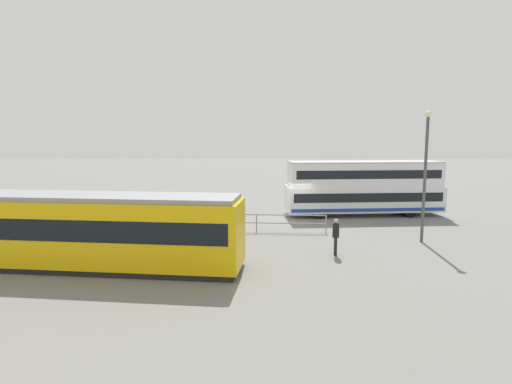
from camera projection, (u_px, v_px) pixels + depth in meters
The scene contains 8 objects.
ground_plane at pixel (294, 219), 28.86m from camera, with size 160.00×160.00×0.00m, color slate.
double_decker_bus at pixel (363, 188), 30.00m from camera, with size 11.43×3.65×3.94m.
tram_yellow at pixel (65, 229), 18.04m from camera, with size 15.75×3.99×3.25m.
pedestrian_near_railing at pixel (236, 224), 22.31m from camera, with size 0.45×0.45×1.77m.
pedestrian_crossing at pixel (336, 234), 19.89m from camera, with size 0.35×0.36×1.80m.
pedestrian_railing at pixel (257, 220), 24.84m from camera, with size 8.40×0.38×1.08m.
info_sign at pixel (198, 209), 24.21m from camera, with size 0.94×0.30×2.24m.
street_lamp at pixel (425, 167), 21.96m from camera, with size 0.36×0.36×7.08m.
Camera 1 is at (2.00, 28.40, 5.72)m, focal length 28.93 mm.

